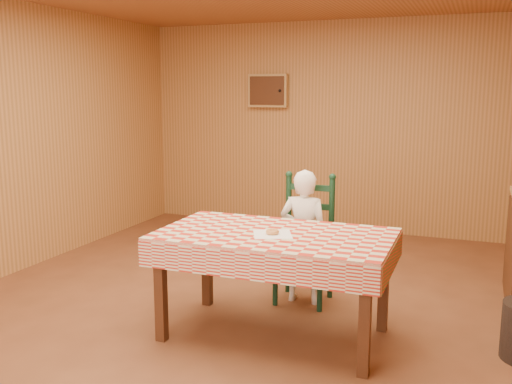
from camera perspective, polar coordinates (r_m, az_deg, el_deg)
ground at (r=4.69m, az=-0.90°, el=-11.90°), size 6.00×6.00×0.00m
cabin_walls at (r=4.84m, az=1.42°, el=10.91°), size 5.10×6.05×2.65m
dining_table at (r=4.06m, az=1.89°, el=-5.22°), size 1.66×0.96×0.77m
ladder_chair at (r=4.83m, az=4.99°, el=-4.98°), size 0.44×0.40×1.08m
seated_child at (r=4.76m, az=4.80°, el=-4.47°), size 0.41×0.27×1.12m
napkin at (r=3.99m, az=1.66°, el=-4.24°), size 0.34×0.34×0.00m
donut at (r=3.99m, az=1.66°, el=-3.99°), size 0.12×0.12×0.03m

